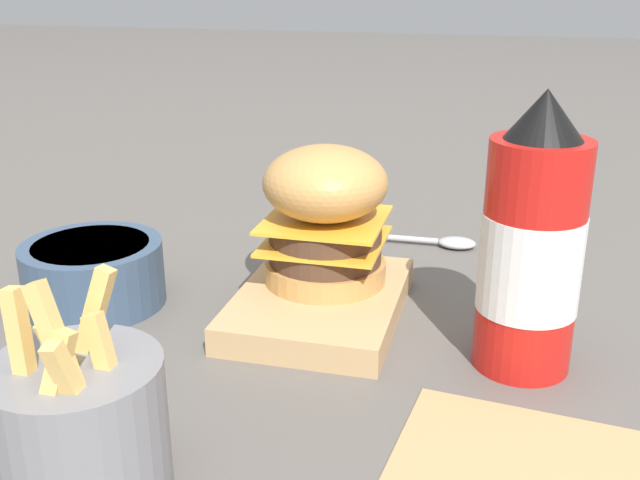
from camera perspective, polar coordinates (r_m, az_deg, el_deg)
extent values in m
plane|color=#5B5651|center=(0.69, -1.90, -6.25)|extent=(6.00, 6.00, 0.00)
cube|color=tan|center=(0.70, 0.00, -4.83)|extent=(0.20, 0.15, 0.03)
cylinder|color=tan|center=(0.71, 0.39, -2.32)|extent=(0.12, 0.12, 0.02)
cylinder|color=#4C3323|center=(0.71, 0.39, -0.89)|extent=(0.11, 0.11, 0.02)
cube|color=gold|center=(0.70, 0.40, -0.09)|extent=(0.11, 0.11, 0.00)
cylinder|color=#4C3323|center=(0.70, 0.40, 0.73)|extent=(0.11, 0.11, 0.02)
cube|color=gold|center=(0.70, 0.40, 1.55)|extent=(0.11, 0.11, 0.00)
ellipsoid|color=tan|center=(0.68, 0.41, 4.37)|extent=(0.12, 0.12, 0.07)
cylinder|color=red|center=(0.61, 15.74, -1.31)|extent=(0.08, 0.08, 0.19)
cylinder|color=silver|center=(0.61, 15.71, -1.63)|extent=(0.08, 0.08, 0.08)
cone|color=black|center=(0.58, 16.81, 9.17)|extent=(0.06, 0.06, 0.04)
cylinder|color=slate|center=(0.49, -17.74, -13.57)|extent=(0.11, 0.11, 0.09)
cube|color=#E5B760|center=(0.47, -21.68, -8.45)|extent=(0.02, 0.02, 0.09)
cube|color=#E5B760|center=(0.44, -18.27, -10.94)|extent=(0.03, 0.02, 0.07)
cube|color=#E5B760|center=(0.46, -15.91, -9.44)|extent=(0.02, 0.03, 0.07)
cube|color=#E5B760|center=(0.44, -18.87, -9.05)|extent=(0.02, 0.04, 0.10)
cube|color=#E5B760|center=(0.48, -17.23, -6.95)|extent=(0.02, 0.04, 0.09)
cube|color=#E5B760|center=(0.45, -19.71, -10.77)|extent=(0.03, 0.03, 0.07)
cube|color=#E5B760|center=(0.47, -18.75, -9.03)|extent=(0.03, 0.01, 0.07)
cylinder|color=#384C66|center=(0.75, -16.86, -2.48)|extent=(0.13, 0.13, 0.06)
cylinder|color=beige|center=(0.74, -17.07, -0.50)|extent=(0.11, 0.11, 0.01)
cylinder|color=#B2B2B7|center=(0.89, 5.45, 0.18)|extent=(0.01, 0.11, 0.01)
ellipsoid|color=#B2B2B7|center=(0.88, 10.40, -0.22)|extent=(0.03, 0.04, 0.01)
cylinder|color=#9E140F|center=(0.74, 15.01, -5.23)|extent=(0.07, 0.07, 0.00)
cube|color=tan|center=(0.52, 14.88, -17.10)|extent=(0.18, 0.18, 0.00)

